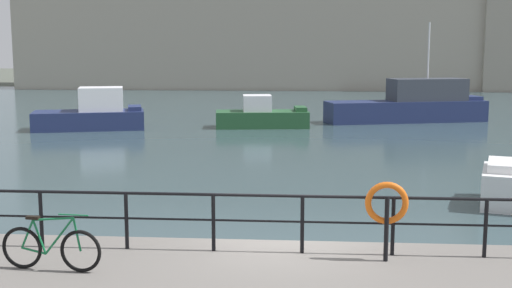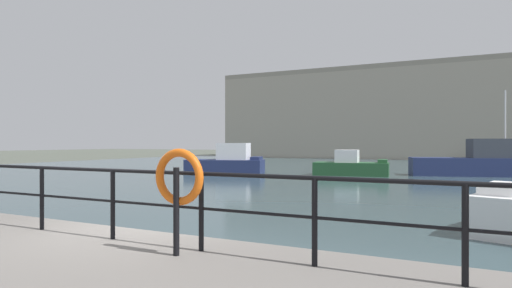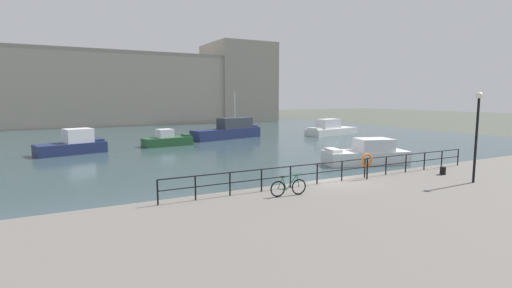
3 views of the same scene
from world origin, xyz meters
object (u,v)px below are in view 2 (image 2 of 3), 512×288
moored_small_launch (228,162)px  life_ring_stand (179,181)px  harbor_building (467,111)px  moored_white_yacht (351,166)px  moored_cabin_cruiser (491,161)px

moored_small_launch → life_ring_stand: size_ratio=4.55×
harbor_building → moored_white_yacht: bearing=-101.5°
moored_cabin_cruiser → life_ring_stand: size_ratio=7.15×
harbor_building → moored_white_yacht: harbor_building is taller
harbor_building → life_ring_stand: bearing=-93.4°
moored_white_yacht → moored_small_launch: bearing=-177.6°
moored_small_launch → harbor_building: bearing=51.1°
moored_white_yacht → life_ring_stand: bearing=-88.4°
moored_small_launch → life_ring_stand: (13.15, -24.02, 0.97)m
moored_cabin_cruiser → life_ring_stand: 29.55m
moored_cabin_cruiser → moored_white_yacht: bearing=-173.5°
moored_white_yacht → harbor_building: bearing=71.4°
harbor_building → moored_small_launch: harbor_building is taller
moored_small_launch → life_ring_stand: 27.40m
moored_cabin_cruiser → harbor_building: bearing=77.1°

